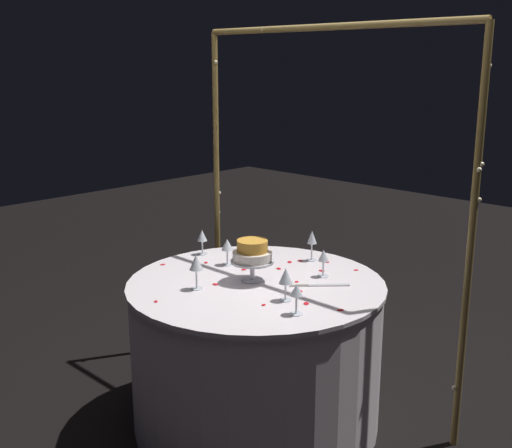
{
  "coord_description": "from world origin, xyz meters",
  "views": [
    {
      "loc": [
        2.11,
        -2.18,
        1.85
      ],
      "look_at": [
        0.0,
        0.0,
        1.08
      ],
      "focal_mm": 44.64,
      "sensor_mm": 36.0,
      "label": 1
    }
  ],
  "objects_px": {
    "wine_glass_1": "(312,239)",
    "wine_glass_2": "(196,264)",
    "wine_glass_3": "(286,277)",
    "decorative_arch": "(324,164)",
    "cake_knife": "(316,285)",
    "tiered_cake": "(252,254)",
    "main_table": "(256,352)",
    "wine_glass_0": "(297,292)",
    "wine_glass_4": "(323,257)",
    "wine_glass_6": "(202,237)",
    "wine_glass_5": "(227,246)"
  },
  "relations": [
    {
      "from": "wine_glass_4",
      "to": "main_table",
      "type": "bearing_deg",
      "value": -121.88
    },
    {
      "from": "wine_glass_1",
      "to": "wine_glass_3",
      "type": "relative_size",
      "value": 1.09
    },
    {
      "from": "main_table",
      "to": "wine_glass_2",
      "type": "relative_size",
      "value": 7.52
    },
    {
      "from": "wine_glass_3",
      "to": "wine_glass_5",
      "type": "relative_size",
      "value": 1.09
    },
    {
      "from": "wine_glass_6",
      "to": "cake_knife",
      "type": "distance_m",
      "value": 0.82
    },
    {
      "from": "decorative_arch",
      "to": "wine_glass_6",
      "type": "distance_m",
      "value": 0.81
    },
    {
      "from": "decorative_arch",
      "to": "tiered_cake",
      "type": "xyz_separation_m",
      "value": [
        -0.03,
        -0.53,
        -0.4
      ]
    },
    {
      "from": "wine_glass_0",
      "to": "wine_glass_3",
      "type": "height_order",
      "value": "wine_glass_3"
    },
    {
      "from": "decorative_arch",
      "to": "cake_knife",
      "type": "distance_m",
      "value": 0.7
    },
    {
      "from": "wine_glass_4",
      "to": "cake_knife",
      "type": "relative_size",
      "value": 0.63
    },
    {
      "from": "wine_glass_1",
      "to": "wine_glass_4",
      "type": "bearing_deg",
      "value": -38.54
    },
    {
      "from": "wine_glass_6",
      "to": "wine_glass_3",
      "type": "bearing_deg",
      "value": -14.65
    },
    {
      "from": "wine_glass_4",
      "to": "wine_glass_6",
      "type": "bearing_deg",
      "value": -166.87
    },
    {
      "from": "wine_glass_0",
      "to": "wine_glass_5",
      "type": "height_order",
      "value": "wine_glass_5"
    },
    {
      "from": "cake_knife",
      "to": "wine_glass_1",
      "type": "bearing_deg",
      "value": 132.43
    },
    {
      "from": "tiered_cake",
      "to": "wine_glass_5",
      "type": "distance_m",
      "value": 0.3
    },
    {
      "from": "decorative_arch",
      "to": "wine_glass_6",
      "type": "bearing_deg",
      "value": -144.37
    },
    {
      "from": "main_table",
      "to": "wine_glass_0",
      "type": "xyz_separation_m",
      "value": [
        0.42,
        -0.18,
        0.49
      ]
    },
    {
      "from": "wine_glass_1",
      "to": "cake_knife",
      "type": "relative_size",
      "value": 0.75
    },
    {
      "from": "decorative_arch",
      "to": "wine_glass_0",
      "type": "relative_size",
      "value": 14.72
    },
    {
      "from": "wine_glass_1",
      "to": "wine_glass_4",
      "type": "relative_size",
      "value": 1.19
    },
    {
      "from": "wine_glass_5",
      "to": "wine_glass_2",
      "type": "bearing_deg",
      "value": -65.06
    },
    {
      "from": "tiered_cake",
      "to": "wine_glass_0",
      "type": "height_order",
      "value": "tiered_cake"
    },
    {
      "from": "wine_glass_1",
      "to": "cake_knife",
      "type": "bearing_deg",
      "value": -47.57
    },
    {
      "from": "wine_glass_1",
      "to": "wine_glass_2",
      "type": "xyz_separation_m",
      "value": [
        -0.11,
        -0.75,
        0.0
      ]
    },
    {
      "from": "decorative_arch",
      "to": "main_table",
      "type": "relative_size",
      "value": 1.57
    },
    {
      "from": "tiered_cake",
      "to": "wine_glass_1",
      "type": "relative_size",
      "value": 1.28
    },
    {
      "from": "tiered_cake",
      "to": "main_table",
      "type": "bearing_deg",
      "value": -0.82
    },
    {
      "from": "decorative_arch",
      "to": "wine_glass_0",
      "type": "height_order",
      "value": "decorative_arch"
    },
    {
      "from": "wine_glass_0",
      "to": "wine_glass_4",
      "type": "height_order",
      "value": "wine_glass_4"
    },
    {
      "from": "decorative_arch",
      "to": "cake_knife",
      "type": "height_order",
      "value": "decorative_arch"
    },
    {
      "from": "tiered_cake",
      "to": "decorative_arch",
      "type": "bearing_deg",
      "value": 87.08
    },
    {
      "from": "main_table",
      "to": "wine_glass_1",
      "type": "xyz_separation_m",
      "value": [
        -0.03,
        0.48,
        0.51
      ]
    },
    {
      "from": "tiered_cake",
      "to": "cake_knife",
      "type": "xyz_separation_m",
      "value": [
        0.28,
        0.17,
        -0.14
      ]
    },
    {
      "from": "main_table",
      "to": "wine_glass_5",
      "type": "height_order",
      "value": "wine_glass_5"
    },
    {
      "from": "main_table",
      "to": "wine_glass_2",
      "type": "bearing_deg",
      "value": -116.66
    },
    {
      "from": "tiered_cake",
      "to": "wine_glass_6",
      "type": "relative_size",
      "value": 1.52
    },
    {
      "from": "wine_glass_2",
      "to": "wine_glass_6",
      "type": "relative_size",
      "value": 1.2
    },
    {
      "from": "wine_glass_2",
      "to": "decorative_arch",
      "type": "bearing_deg",
      "value": 80.2
    },
    {
      "from": "tiered_cake",
      "to": "wine_glass_0",
      "type": "xyz_separation_m",
      "value": [
        0.45,
        -0.18,
        -0.04
      ]
    },
    {
      "from": "tiered_cake",
      "to": "wine_glass_3",
      "type": "xyz_separation_m",
      "value": [
        0.3,
        -0.09,
        -0.03
      ]
    },
    {
      "from": "tiered_cake",
      "to": "cake_knife",
      "type": "relative_size",
      "value": 0.96
    },
    {
      "from": "wine_glass_0",
      "to": "wine_glass_6",
      "type": "xyz_separation_m",
      "value": [
        -0.98,
        0.31,
        0.0
      ]
    },
    {
      "from": "wine_glass_4",
      "to": "wine_glass_5",
      "type": "relative_size",
      "value": 0.99
    },
    {
      "from": "wine_glass_0",
      "to": "wine_glass_4",
      "type": "relative_size",
      "value": 0.96
    },
    {
      "from": "tiered_cake",
      "to": "wine_glass_1",
      "type": "distance_m",
      "value": 0.48
    },
    {
      "from": "main_table",
      "to": "wine_glass_4",
      "type": "bearing_deg",
      "value": 58.12
    },
    {
      "from": "decorative_arch",
      "to": "wine_glass_2",
      "type": "distance_m",
      "value": 0.91
    },
    {
      "from": "main_table",
      "to": "cake_knife",
      "type": "bearing_deg",
      "value": 33.18
    },
    {
      "from": "main_table",
      "to": "wine_glass_3",
      "type": "distance_m",
      "value": 0.58
    }
  ]
}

